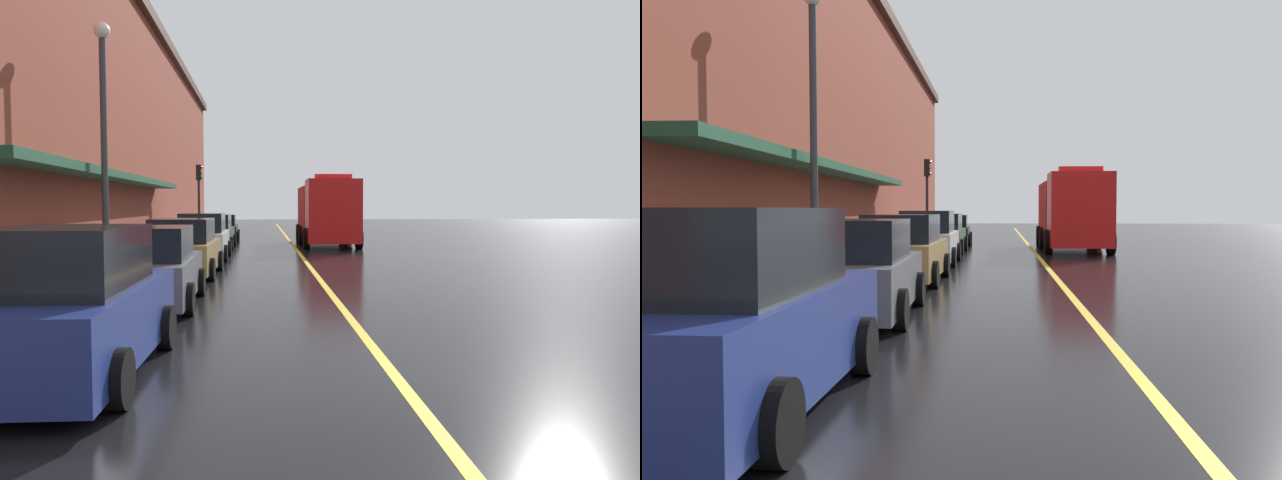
# 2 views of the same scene
# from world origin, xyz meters

# --- Properties ---
(ground_plane) EXTENTS (112.00, 112.00, 0.00)m
(ground_plane) POSITION_xyz_m (0.00, 25.00, 0.00)
(ground_plane) COLOR black
(sidewalk_left) EXTENTS (2.40, 70.00, 0.15)m
(sidewalk_left) POSITION_xyz_m (-6.20, 25.00, 0.07)
(sidewalk_left) COLOR gray
(sidewalk_left) RESTS_ON ground
(lane_center_stripe) EXTENTS (0.16, 70.00, 0.01)m
(lane_center_stripe) POSITION_xyz_m (0.00, 25.00, 0.00)
(lane_center_stripe) COLOR gold
(lane_center_stripe) RESTS_ON ground
(brick_building_left) EXTENTS (15.13, 64.00, 12.14)m
(brick_building_left) POSITION_xyz_m (-14.37, 24.00, 6.07)
(brick_building_left) COLOR brown
(brick_building_left) RESTS_ON ground
(parked_car_0) EXTENTS (2.05, 4.36, 1.84)m
(parked_car_0) POSITION_xyz_m (-3.93, 0.34, 0.85)
(parked_car_0) COLOR navy
(parked_car_0) RESTS_ON ground
(parked_car_1) EXTENTS (2.19, 4.26, 1.65)m
(parked_car_1) POSITION_xyz_m (-3.98, 5.62, 0.78)
(parked_car_1) COLOR #595B60
(parked_car_1) RESTS_ON ground
(parked_car_2) EXTENTS (2.12, 4.31, 1.69)m
(parked_car_2) POSITION_xyz_m (-3.91, 11.06, 0.79)
(parked_car_2) COLOR #A5844C
(parked_car_2) RESTS_ON ground
(parked_car_3) EXTENTS (2.00, 4.45, 1.78)m
(parked_car_3) POSITION_xyz_m (-3.86, 16.67, 0.83)
(parked_car_3) COLOR silver
(parked_car_3) RESTS_ON ground
(parked_car_4) EXTENTS (2.12, 4.38, 1.64)m
(parked_car_4) POSITION_xyz_m (-3.95, 22.47, 0.77)
(parked_car_4) COLOR #2D5133
(parked_car_4) RESTS_ON ground
(parked_car_5) EXTENTS (2.19, 4.50, 1.54)m
(parked_car_5) POSITION_xyz_m (-3.98, 28.46, 0.73)
(parked_car_5) COLOR black
(parked_car_5) RESTS_ON ground
(fire_truck) EXTENTS (2.83, 8.59, 3.53)m
(fire_truck) POSITION_xyz_m (1.75, 24.74, 1.69)
(fire_truck) COLOR red
(fire_truck) RESTS_ON ground
(parking_meter_0) EXTENTS (0.14, 0.18, 1.33)m
(parking_meter_0) POSITION_xyz_m (-5.35, 5.27, 1.06)
(parking_meter_0) COLOR #4C4C51
(parking_meter_0) RESTS_ON sidewalk_left
(parking_meter_1) EXTENTS (0.14, 0.18, 1.33)m
(parking_meter_1) POSITION_xyz_m (-5.35, 7.59, 1.06)
(parking_meter_1) COLOR #4C4C51
(parking_meter_1) RESTS_ON sidewalk_left
(parking_meter_2) EXTENTS (0.14, 0.18, 1.33)m
(parking_meter_2) POSITION_xyz_m (-5.35, 9.57, 1.06)
(parking_meter_2) COLOR #4C4C51
(parking_meter_2) RESTS_ON sidewalk_left
(street_lamp_left) EXTENTS (0.44, 0.44, 6.94)m
(street_lamp_left) POSITION_xyz_m (-5.95, 10.34, 4.40)
(street_lamp_left) COLOR #33383D
(street_lamp_left) RESTS_ON sidewalk_left
(traffic_light_near) EXTENTS (0.38, 0.36, 4.30)m
(traffic_light_near) POSITION_xyz_m (-5.29, 29.66, 3.16)
(traffic_light_near) COLOR #232326
(traffic_light_near) RESTS_ON sidewalk_left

